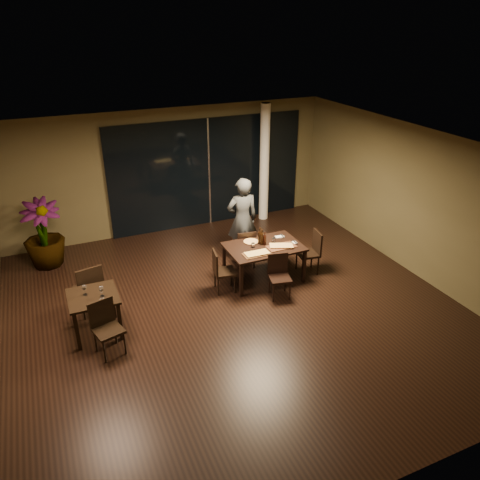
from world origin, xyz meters
name	(u,v)px	position (x,y,z in m)	size (l,w,h in m)	color
ground	(234,310)	(0.00, 0.00, 0.00)	(8.00, 8.00, 0.00)	black
wall_back	(168,171)	(0.00, 4.05, 1.50)	(8.00, 0.10, 3.00)	#4C4428
wall_front	(391,397)	(0.00, -4.05, 1.50)	(8.00, 0.10, 3.00)	#4C4428
wall_right	(417,202)	(4.05, 0.00, 1.50)	(0.10, 8.00, 3.00)	#4C4428
ceiling	(233,149)	(0.00, 0.00, 3.02)	(8.00, 8.00, 0.04)	silver
window_panel	(209,173)	(1.00, 3.96, 1.35)	(5.00, 0.06, 2.70)	black
column	(264,163)	(2.40, 3.65, 1.50)	(0.24, 0.24, 3.00)	white
main_table	(264,249)	(1.00, 0.80, 0.68)	(1.50, 1.00, 0.75)	black
side_table	(94,302)	(-2.40, 0.30, 0.62)	(0.80, 0.80, 0.75)	black
chair_main_far	(246,247)	(0.86, 1.38, 0.48)	(0.46, 0.46, 0.87)	black
chair_main_near	(279,273)	(1.00, 0.14, 0.47)	(0.47, 0.47, 0.85)	black
chair_main_left	(221,269)	(0.03, 0.72, 0.48)	(0.46, 0.46, 0.86)	black
chair_main_right	(312,250)	(2.05, 0.67, 0.51)	(0.48, 0.48, 0.91)	black
chair_side_far	(90,287)	(-2.39, 0.91, 0.56)	(0.55, 0.55, 1.00)	black
chair_side_near	(106,324)	(-2.31, -0.25, 0.51)	(0.51, 0.51, 0.91)	black
diner	(242,219)	(0.97, 1.80, 0.93)	(0.63, 0.42, 1.87)	#2C2F31
potted_plant	(43,234)	(-3.02, 3.20, 0.74)	(0.81, 0.81, 1.48)	#204A18
pizza_board_left	(257,254)	(0.71, 0.52, 0.76)	(0.54, 0.27, 0.01)	#4D2E18
pizza_board_right	(281,247)	(1.30, 0.62, 0.76)	(0.58, 0.29, 0.01)	#452516
oblong_pizza_left	(257,253)	(0.71, 0.52, 0.77)	(0.45, 0.21, 0.02)	maroon
oblong_pizza_right	(281,246)	(1.30, 0.62, 0.77)	(0.44, 0.20, 0.02)	maroon
round_pizza	(251,242)	(0.83, 1.06, 0.76)	(0.29, 0.29, 0.01)	#B61B14
bottle_a	(262,237)	(0.99, 0.88, 0.92)	(0.07, 0.07, 0.33)	black
bottle_b	(265,239)	(1.03, 0.84, 0.89)	(0.06, 0.06, 0.28)	black
bottle_c	(260,236)	(0.97, 0.94, 0.92)	(0.08, 0.08, 0.34)	black
tumbler_left	(253,245)	(0.78, 0.84, 0.79)	(0.08, 0.08, 0.09)	white
tumbler_right	(274,240)	(1.26, 0.88, 0.79)	(0.08, 0.08, 0.09)	white
napkin_near	(292,243)	(1.58, 0.67, 0.76)	(0.18, 0.10, 0.01)	silver
napkin_far	(280,237)	(1.48, 1.04, 0.76)	(0.18, 0.10, 0.01)	silver
wine_glass_a	(85,290)	(-2.51, 0.37, 0.84)	(0.08, 0.08, 0.18)	white
wine_glass_b	(102,291)	(-2.25, 0.22, 0.84)	(0.08, 0.08, 0.18)	white
side_napkin	(100,302)	(-2.31, 0.05, 0.76)	(0.18, 0.11, 0.01)	white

